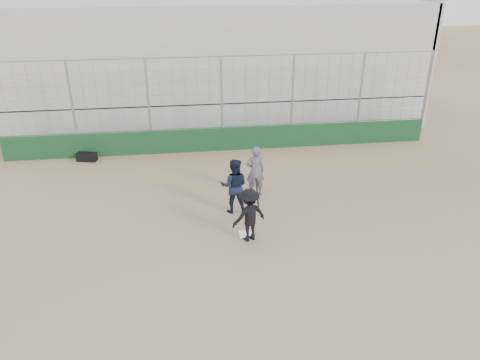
{
  "coord_description": "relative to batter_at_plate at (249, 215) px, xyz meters",
  "views": [
    {
      "loc": [
        -1.81,
        -11.87,
        7.47
      ],
      "look_at": [
        0.0,
        1.4,
        1.15
      ],
      "focal_mm": 35.0,
      "sensor_mm": 36.0,
      "label": 1
    }
  ],
  "objects": [
    {
      "name": "bleachers",
      "position": [
        -0.04,
        12.23,
        2.11
      ],
      "size": [
        20.25,
        6.7,
        6.98
      ],
      "color": "#9C9C9C",
      "rests_on": "ground"
    },
    {
      "name": "backstop",
      "position": [
        -0.04,
        7.27,
        0.14
      ],
      "size": [
        18.1,
        0.25,
        4.04
      ],
      "color": "#11351A",
      "rests_on": "ground"
    },
    {
      "name": "batter_at_plate",
      "position": [
        0.0,
        0.0,
        0.0
      ],
      "size": [
        1.2,
        0.96,
        1.8
      ],
      "color": "black",
      "rests_on": "ground"
    },
    {
      "name": "catcher_crouched",
      "position": [
        -0.22,
        1.7,
        -0.19
      ],
      "size": [
        1.03,
        0.87,
        1.25
      ],
      "color": "black",
      "rests_on": "ground"
    },
    {
      "name": "equipment_bag",
      "position": [
        -5.67,
        6.78,
        -0.65
      ],
      "size": [
        0.85,
        0.52,
        0.38
      ],
      "color": "black",
      "rests_on": "ground"
    },
    {
      "name": "umpire",
      "position": [
        0.65,
        2.83,
        -0.01
      ],
      "size": [
        0.68,
        0.47,
        1.62
      ],
      "primitive_type": "imported",
      "rotation": [
        0.0,
        0.0,
        3.2
      ],
      "color": "#47505A",
      "rests_on": "ground"
    },
    {
      "name": "ground",
      "position": [
        -0.04,
        0.27,
        -0.82
      ],
      "size": [
        90.0,
        90.0,
        0.0
      ],
      "primitive_type": "plane",
      "color": "brown",
      "rests_on": "ground"
    },
    {
      "name": "home_plate",
      "position": [
        -0.04,
        0.27,
        -0.81
      ],
      "size": [
        0.44,
        0.44,
        0.02
      ],
      "primitive_type": "cube",
      "color": "white",
      "rests_on": "ground"
    }
  ]
}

